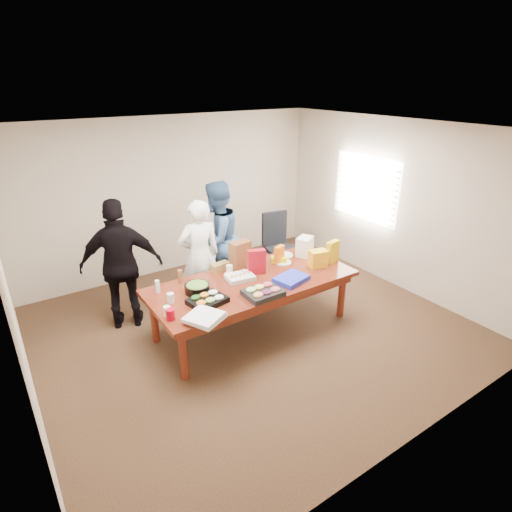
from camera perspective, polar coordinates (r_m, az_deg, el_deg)
floor at (r=5.92m, az=-0.43°, el=-9.96°), size 5.50×5.00×0.02m
ceiling at (r=4.97m, az=-0.53°, el=17.22°), size 5.50×5.00×0.02m
wall_back at (r=7.41m, az=-11.28°, el=8.17°), size 5.50×0.04×2.70m
wall_front at (r=3.69m, az=21.71°, el=-9.44°), size 5.50×0.04×2.70m
wall_left at (r=4.55m, az=-30.95°, el=-4.87°), size 0.04×5.00×2.70m
wall_right at (r=7.10m, az=18.53°, el=6.74°), size 0.04×5.00×2.70m
window_panel at (r=7.41m, az=14.91°, el=9.03°), size 0.03×1.40×1.10m
window_blinds at (r=7.38m, az=14.70°, el=9.00°), size 0.04×1.36×1.00m
conference_table at (r=5.71m, az=-0.44°, el=-6.74°), size 2.80×1.20×0.75m
office_chair at (r=7.14m, az=3.52°, el=1.17°), size 0.64×0.64×1.09m
person_center at (r=6.09m, az=-7.79°, el=0.02°), size 0.67×0.49×1.70m
person_right at (r=6.49m, az=-5.43°, el=2.31°), size 1.10×0.99×1.84m
person_left at (r=5.85m, az=-18.09°, el=-1.21°), size 1.17×0.81×1.85m
veggie_tray at (r=5.02m, az=-6.74°, el=-6.16°), size 0.48×0.41×0.07m
fruit_tray at (r=5.15m, az=0.97°, el=-5.12°), size 0.46×0.37×0.07m
sheet_cake at (r=5.55m, az=-2.22°, el=-2.95°), size 0.40×0.32×0.06m
salad_bowl at (r=5.27m, az=-8.13°, el=-4.45°), size 0.39×0.39×0.10m
chip_bag_blue at (r=5.52m, az=4.90°, el=-3.17°), size 0.49×0.41×0.06m
chip_bag_red at (r=5.65m, az=0.07°, el=-0.81°), size 0.26×0.18×0.35m
chip_bag_yellow at (r=6.11m, az=10.55°, el=0.58°), size 0.23×0.13×0.33m
chip_bag_orange at (r=6.01m, az=3.24°, el=0.22°), size 0.18×0.12×0.26m
mayo_jar at (r=5.68m, az=-3.71°, el=-1.91°), size 0.11×0.11×0.14m
mustard_bottle at (r=6.01m, az=-0.25°, el=-0.32°), size 0.07×0.07×0.15m
dressing_bottle at (r=5.53m, az=-10.46°, el=-2.79°), size 0.07×0.07×0.18m
ranch_bottle at (r=5.34m, az=-13.47°, el=-4.12°), size 0.06×0.06×0.17m
banana_bunch at (r=6.07m, az=3.21°, el=-0.48°), size 0.26×0.24×0.08m
bread_loaf at (r=5.82m, az=-4.99°, el=-1.49°), size 0.28×0.16×0.11m
kraft_bag at (r=5.87m, az=-2.20°, el=0.26°), size 0.31×0.20×0.38m
red_cup at (r=4.75m, az=-11.76°, el=-7.90°), size 0.11×0.11×0.13m
clear_cup_a at (r=4.84m, az=-12.21°, el=-7.45°), size 0.09×0.09×0.12m
clear_cup_b at (r=5.09m, az=-11.73°, el=-5.70°), size 0.10×0.10×0.12m
pizza_box_lower at (r=4.71m, az=-7.06°, el=-8.53°), size 0.48×0.48×0.04m
pizza_box_upper at (r=4.65m, az=-7.21°, el=-8.35°), size 0.49×0.49×0.04m
plate_a at (r=6.06m, az=3.73°, el=-0.86°), size 0.26×0.26×0.01m
plate_b at (r=6.30m, az=3.95°, el=0.13°), size 0.33×0.33×0.02m
dip_bowl_a at (r=5.90m, az=-0.59°, el=-1.28°), size 0.16×0.16×0.06m
dip_bowl_b at (r=5.62m, az=-3.67°, el=-2.68°), size 0.15×0.15×0.05m
grocery_bag_white at (r=6.29m, az=6.74°, el=1.33°), size 0.33×0.30×0.29m
grocery_bag_yellow at (r=5.95m, az=8.56°, el=-0.36°), size 0.28×0.22×0.25m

